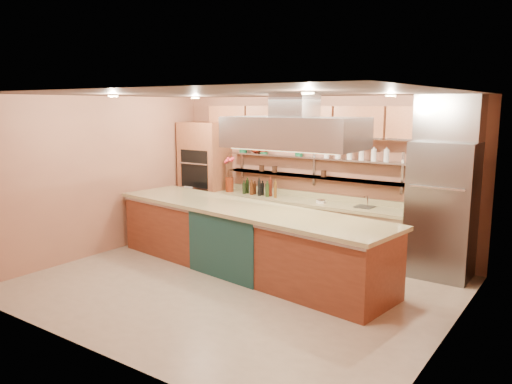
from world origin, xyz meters
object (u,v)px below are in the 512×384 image
Objects in this scene: island at (245,239)px; green_canister at (299,151)px; refrigerator at (442,210)px; copper_kettle at (256,149)px; flower_vase at (230,184)px; kitchen_scale at (321,201)px.

green_canister is at bearing 98.20° from island.
copper_kettle is at bearing 176.39° from refrigerator.
refrigerator is at bearing 37.22° from island.
flower_vase is at bearing 141.64° from island.
island is at bearing -150.25° from refrigerator.
refrigerator is 10.84× the size of copper_kettle.
island is at bearing -89.27° from green_canister.
flower_vase is at bearing 179.86° from refrigerator.
green_canister reaches higher than kitchen_scale.
refrigerator reaches higher than kitchen_scale.
refrigerator is at bearing -3.61° from copper_kettle.
copper_kettle is (-1.57, 0.22, 0.82)m from kitchen_scale.
island is (-2.65, -1.51, -0.53)m from refrigerator.
green_canister is at bearing 8.58° from flower_vase.
flower_vase is 1.73× the size of green_canister.
refrigerator is 0.42× the size of island.
green_canister is (-0.60, 0.22, 0.83)m from kitchen_scale.
refrigerator is 2.78m from green_canister.
island is 29.78× the size of green_canister.
flower_vase is 2.06m from kitchen_scale.
kitchen_scale is at bearing 0.00° from flower_vase.
island is 17.26× the size of flower_vase.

